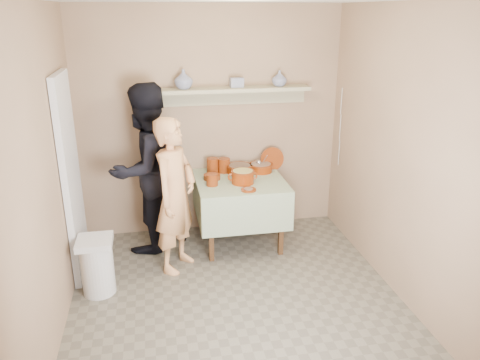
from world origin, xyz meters
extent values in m
plane|color=#635C4E|center=(0.00, 0.00, 0.00)|extent=(3.50, 3.50, 0.00)
cube|color=silver|center=(-1.46, 0.95, 1.00)|extent=(0.06, 0.70, 2.00)
cylinder|color=#672409|center=(-0.02, 1.56, 0.85)|extent=(0.13, 0.13, 0.18)
cylinder|color=#672409|center=(0.12, 1.56, 0.84)|extent=(0.14, 0.14, 0.16)
cylinder|color=#672409|center=(-0.08, 1.16, 0.82)|extent=(0.13, 0.13, 0.13)
cylinder|color=#672409|center=(-0.05, 1.35, 0.79)|extent=(0.19, 0.19, 0.05)
cylinder|color=#672409|center=(0.69, 1.58, 0.88)|extent=(0.28, 0.07, 0.28)
imported|color=navy|center=(0.77, 1.62, 1.81)|extent=(0.17, 0.17, 0.17)
imported|color=navy|center=(-0.30, 1.62, 1.82)|extent=(0.28, 0.28, 0.21)
cube|color=navy|center=(0.28, 1.64, 1.77)|extent=(0.15, 0.11, 0.10)
imported|color=tan|center=(-0.49, 0.85, 0.79)|extent=(0.63, 0.69, 1.58)
imported|color=black|center=(-0.76, 1.35, 0.92)|extent=(1.13, 1.11, 1.84)
cube|color=#9C7C60|center=(0.00, 1.76, 1.30)|extent=(3.00, 0.02, 2.60)
cube|color=#9C7C60|center=(0.00, -1.76, 1.30)|extent=(3.00, 0.02, 2.60)
cube|color=#9C7C60|center=(-1.51, 0.00, 1.30)|extent=(0.02, 3.50, 2.60)
cube|color=#9C7C60|center=(1.51, 0.00, 1.30)|extent=(0.02, 3.50, 2.60)
cube|color=#4C2D16|center=(-0.13, 0.90, 0.35)|extent=(0.05, 0.05, 0.71)
cube|color=#4C2D16|center=(0.63, 0.90, 0.35)|extent=(0.05, 0.05, 0.71)
cube|color=#4C2D16|center=(-0.13, 1.66, 0.35)|extent=(0.05, 0.05, 0.71)
cube|color=#4C2D16|center=(0.63, 1.66, 0.35)|extent=(0.05, 0.05, 0.71)
cube|color=#4C2D16|center=(0.25, 1.28, 0.73)|extent=(0.90, 0.90, 0.04)
cube|color=#2D591E|center=(0.25, 1.28, 0.76)|extent=(0.96, 0.96, 0.01)
cube|color=#2D591E|center=(0.25, 0.80, 0.54)|extent=(0.96, 0.01, 0.44)
cube|color=#2D591E|center=(0.25, 1.76, 0.54)|extent=(0.96, 0.01, 0.44)
cube|color=#2D591E|center=(-0.23, 1.28, 0.54)|extent=(0.01, 0.96, 0.44)
cube|color=#2D591E|center=(0.73, 1.28, 0.54)|extent=(0.01, 0.96, 0.44)
cylinder|color=#691E05|center=(0.29, 1.49, 0.81)|extent=(0.28, 0.28, 0.09)
cylinder|color=#672409|center=(0.29, 1.49, 0.85)|extent=(0.30, 0.30, 0.01)
cylinder|color=brown|center=(0.29, 1.49, 0.83)|extent=(0.25, 0.25, 0.05)
cylinder|color=#691E05|center=(0.54, 1.50, 0.81)|extent=(0.26, 0.26, 0.09)
cylinder|color=#672409|center=(0.54, 1.50, 0.85)|extent=(0.28, 0.28, 0.01)
cylinder|color=#8C6B54|center=(0.54, 1.50, 0.83)|extent=(0.23, 0.23, 0.05)
cylinder|color=silver|center=(0.56, 1.40, 0.94)|extent=(0.01, 0.22, 0.16)
sphere|color=silver|center=(0.52, 1.52, 0.87)|extent=(0.07, 0.07, 0.07)
cylinder|color=#691E05|center=(0.26, 1.16, 0.83)|extent=(0.24, 0.24, 0.14)
cylinder|color=#672409|center=(0.26, 1.16, 0.90)|extent=(0.25, 0.25, 0.01)
cylinder|color=tan|center=(0.26, 1.16, 0.88)|extent=(0.21, 0.21, 0.05)
torus|color=#672409|center=(0.14, 1.16, 0.84)|extent=(0.09, 0.02, 0.09)
torus|color=#672409|center=(0.38, 1.16, 0.84)|extent=(0.09, 0.02, 0.09)
cylinder|color=#672409|center=(0.27, 0.93, 0.77)|extent=(0.16, 0.16, 0.02)
cylinder|color=#8C6B54|center=(0.27, 0.93, 0.78)|extent=(0.09, 0.09, 0.01)
cube|color=tan|center=(0.20, 1.62, 1.70)|extent=(1.80, 0.25, 0.04)
cube|color=tan|center=(0.20, 1.74, 1.60)|extent=(1.80, 0.02, 0.18)
cylinder|color=silver|center=(-1.25, 0.50, 0.25)|extent=(0.30, 0.30, 0.50)
cube|color=silver|center=(-1.25, 0.50, 0.53)|extent=(0.32, 0.32, 0.06)
cylinder|color=silver|center=(1.47, 1.50, 1.55)|extent=(0.01, 0.01, 0.30)
cylinder|color=silver|center=(1.47, 1.48, 1.25)|extent=(0.01, 0.01, 0.30)
cylinder|color=silver|center=(1.47, 1.46, 0.95)|extent=(0.01, 0.01, 0.30)
camera|label=1|loc=(-0.66, -3.49, 2.52)|focal=35.00mm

